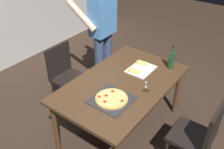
{
  "coord_description": "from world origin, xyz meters",
  "views": [
    {
      "loc": [
        -2.0,
        -1.34,
        2.45
      ],
      "look_at": [
        0.0,
        0.15,
        0.8
      ],
      "focal_mm": 40.28,
      "sensor_mm": 36.0,
      "label": 1
    }
  ],
  "objects_px": {
    "chair_far_side": "(65,72)",
    "pepperoni_pizza_on_tray": "(112,99)",
    "person_serving_pizza": "(102,30)",
    "kitchen_scissors": "(146,88)",
    "wine_bottle": "(171,60)",
    "chair_near_camera": "(200,134)",
    "dining_table": "(122,87)"
  },
  "relations": [
    {
      "from": "dining_table",
      "to": "chair_near_camera",
      "type": "relative_size",
      "value": 1.79
    },
    {
      "from": "dining_table",
      "to": "chair_near_camera",
      "type": "distance_m",
      "value": 1.0
    },
    {
      "from": "chair_far_side",
      "to": "pepperoni_pizza_on_tray",
      "type": "distance_m",
      "value": 1.16
    },
    {
      "from": "pepperoni_pizza_on_tray",
      "to": "kitchen_scissors",
      "type": "relative_size",
      "value": 2.12
    },
    {
      "from": "chair_near_camera",
      "to": "wine_bottle",
      "type": "bearing_deg",
      "value": 47.28
    },
    {
      "from": "person_serving_pizza",
      "to": "wine_bottle",
      "type": "distance_m",
      "value": 1.09
    },
    {
      "from": "chair_near_camera",
      "to": "person_serving_pizza",
      "type": "xyz_separation_m",
      "value": [
        0.59,
        1.76,
        0.49
      ]
    },
    {
      "from": "chair_far_side",
      "to": "wine_bottle",
      "type": "bearing_deg",
      "value": -64.23
    },
    {
      "from": "dining_table",
      "to": "pepperoni_pizza_on_tray",
      "type": "distance_m",
      "value": 0.36
    },
    {
      "from": "chair_near_camera",
      "to": "pepperoni_pizza_on_tray",
      "type": "relative_size",
      "value": 2.19
    },
    {
      "from": "pepperoni_pizza_on_tray",
      "to": "wine_bottle",
      "type": "bearing_deg",
      "value": -12.42
    },
    {
      "from": "chair_far_side",
      "to": "pepperoni_pizza_on_tray",
      "type": "xyz_separation_m",
      "value": [
        -0.34,
        -1.09,
        0.25
      ]
    },
    {
      "from": "chair_far_side",
      "to": "person_serving_pizza",
      "type": "relative_size",
      "value": 0.51
    },
    {
      "from": "dining_table",
      "to": "kitchen_scissors",
      "type": "xyz_separation_m",
      "value": [
        0.06,
        -0.29,
        0.08
      ]
    },
    {
      "from": "chair_far_side",
      "to": "wine_bottle",
      "type": "relative_size",
      "value": 2.85
    },
    {
      "from": "dining_table",
      "to": "chair_near_camera",
      "type": "bearing_deg",
      "value": -90.0
    },
    {
      "from": "dining_table",
      "to": "person_serving_pizza",
      "type": "distance_m",
      "value": 1.02
    },
    {
      "from": "pepperoni_pizza_on_tray",
      "to": "chair_far_side",
      "type": "bearing_deg",
      "value": 72.71
    },
    {
      "from": "dining_table",
      "to": "pepperoni_pizza_on_tray",
      "type": "height_order",
      "value": "pepperoni_pizza_on_tray"
    },
    {
      "from": "wine_bottle",
      "to": "kitchen_scissors",
      "type": "relative_size",
      "value": 1.63
    },
    {
      "from": "person_serving_pizza",
      "to": "chair_near_camera",
      "type": "bearing_deg",
      "value": -108.52
    },
    {
      "from": "chair_near_camera",
      "to": "chair_far_side",
      "type": "xyz_separation_m",
      "value": [
        0.0,
        1.98,
        0.0
      ]
    },
    {
      "from": "person_serving_pizza",
      "to": "pepperoni_pizza_on_tray",
      "type": "distance_m",
      "value": 1.29
    },
    {
      "from": "wine_bottle",
      "to": "pepperoni_pizza_on_tray",
      "type": "bearing_deg",
      "value": 167.58
    },
    {
      "from": "chair_far_side",
      "to": "kitchen_scissors",
      "type": "xyz_separation_m",
      "value": [
        0.06,
        -1.27,
        0.24
      ]
    },
    {
      "from": "dining_table",
      "to": "pepperoni_pizza_on_tray",
      "type": "xyz_separation_m",
      "value": [
        -0.34,
        -0.1,
        0.09
      ]
    },
    {
      "from": "person_serving_pizza",
      "to": "kitchen_scissors",
      "type": "bearing_deg",
      "value": -116.77
    },
    {
      "from": "wine_bottle",
      "to": "chair_far_side",
      "type": "bearing_deg",
      "value": 115.77
    },
    {
      "from": "dining_table",
      "to": "wine_bottle",
      "type": "bearing_deg",
      "value": -26.31
    },
    {
      "from": "dining_table",
      "to": "kitchen_scissors",
      "type": "height_order",
      "value": "kitchen_scissors"
    },
    {
      "from": "kitchen_scissors",
      "to": "wine_bottle",
      "type": "bearing_deg",
      "value": -2.34
    },
    {
      "from": "chair_near_camera",
      "to": "kitchen_scissors",
      "type": "xyz_separation_m",
      "value": [
        0.06,
        0.7,
        0.24
      ]
    }
  ]
}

